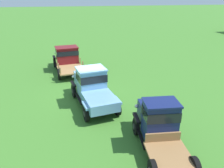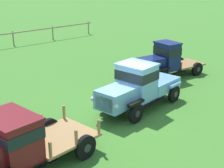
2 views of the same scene
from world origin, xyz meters
The scene contains 5 objects.
ground_plane centered at (0.00, 0.00, 0.00)m, with size 240.00×240.00×0.00m, color #3D7528.
paddock_fence centered at (4.43, 16.81, 0.92)m, with size 12.88×0.42×1.25m.
vintage_truck_foreground_near centered at (-6.37, -1.06, 1.15)m, with size 5.61×2.76×2.12m.
vintage_truck_second_in_line centered at (0.85, 0.19, 1.15)m, with size 5.25×2.57×2.29m.
vintage_truck_midrow_center centered at (5.50, 2.48, 1.11)m, with size 4.83×2.22×2.22m.
Camera 2 is at (-10.20, -10.57, 6.60)m, focal length 55.00 mm.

